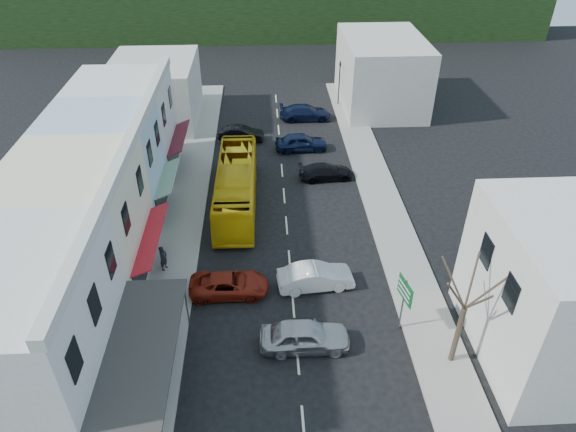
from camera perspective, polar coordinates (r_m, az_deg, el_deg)
The scene contains 19 objects.
ground at distance 30.82m, azimuth 0.58°, elevation -9.75°, with size 120.00×120.00×0.00m, color black.
sidewalk_left at distance 38.99m, azimuth -11.38°, elevation 0.46°, with size 3.00×52.00×0.15m, color gray.
sidewalk_right at distance 39.54m, azimuth 10.62°, elevation 1.08°, with size 3.00×52.00×0.15m, color gray.
shopfront_row at distance 34.03m, azimuth -21.42°, elevation 0.92°, with size 8.25×30.00×8.00m.
right_building at distance 29.23m, azimuth 28.87°, elevation -7.50°, with size 8.00×9.00×8.00m, color silver.
distant_block_left at distance 53.41m, azimuth -14.55°, elevation 13.26°, with size 8.00×10.00×6.00m, color #B7B2A8.
distant_block_right at distance 56.39m, azimuth 10.34°, elevation 15.47°, with size 8.00×12.00×7.00m, color #B7B2A8.
bus at distance 38.61m, azimuth -5.76°, elevation 3.26°, with size 2.50×11.60×3.10m, color yellow.
car_silver at distance 28.11m, azimuth 1.87°, elevation -13.32°, with size 1.80×4.40×1.40m, color #ADADB2.
car_white at distance 31.51m, azimuth 3.08°, elevation -6.87°, with size 1.80×4.40×1.40m, color silver.
car_red at distance 31.25m, azimuth -6.56°, elevation -7.52°, with size 1.90×4.60×1.40m, color maroon.
car_black_near at distance 42.28m, azimuth 4.25°, elevation 5.01°, with size 1.84×4.50×1.40m, color black.
car_navy_mid at distance 46.64m, azimuth 1.48°, elevation 8.10°, with size 1.80×4.40×1.40m, color black.
car_black_far at distance 48.57m, azimuth -5.23°, elevation 9.10°, with size 1.80×4.40×1.40m, color black.
car_navy_far at distance 52.77m, azimuth 1.94°, elevation 11.38°, with size 1.84×4.50×1.40m, color black.
pedestrian_left at distance 33.34m, azimuth -13.68°, elevation -4.60°, with size 0.60×0.40×1.70m, color black.
direction_sign at distance 28.87m, azimuth 12.61°, elevation -9.66°, with size 0.50×1.62×3.59m, color #0C5524, non-canonical shape.
street_tree at distance 26.55m, azimuth 19.02°, elevation -9.68°, with size 3.20×3.20×7.66m, color #35291F, non-canonical shape.
traffic_signal at distance 55.83m, azimuth 5.70°, elevation 14.43°, with size 0.68×1.03×4.76m, color black, non-canonical shape.
Camera 1 is at (-1.43, -21.94, 21.59)m, focal length 32.00 mm.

